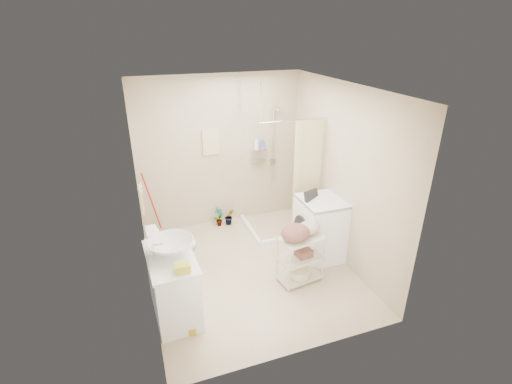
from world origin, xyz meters
TOP-DOWN VIEW (x-y plane):
  - floor at (0.00, 0.00)m, footprint 3.20×3.20m
  - ceiling at (0.00, 0.00)m, footprint 2.80×3.20m
  - wall_back at (0.00, 1.60)m, footprint 2.80×0.04m
  - wall_front at (0.00, -1.60)m, footprint 2.80×0.04m
  - wall_left at (-1.40, 0.00)m, footprint 0.04×3.20m
  - wall_right at (1.40, 0.00)m, footprint 0.04×3.20m
  - vanity at (-1.16, -0.52)m, footprint 0.58×0.97m
  - sink at (-1.13, -0.49)m, footprint 0.60×0.60m
  - counter_basket at (-1.07, -0.87)m, footprint 0.17×0.14m
  - floor_basket at (-1.07, -0.91)m, footprint 0.28×0.23m
  - toilet at (-1.04, 0.41)m, footprint 0.70×0.41m
  - mop at (-1.24, 1.47)m, footprint 0.14×0.14m
  - potted_plant_a at (-0.11, 1.43)m, footprint 0.22×0.21m
  - potted_plant_b at (0.08, 1.42)m, footprint 0.18×0.15m
  - hanging_towel at (-0.15, 1.58)m, footprint 0.28×0.03m
  - towel_ring at (-1.38, -0.20)m, footprint 0.04×0.22m
  - tp_holder at (-1.36, 0.05)m, footprint 0.08×0.12m
  - shower at (0.85, 1.05)m, footprint 1.10×1.10m
  - shampoo_bottle_a at (0.62, 1.51)m, footprint 0.09×0.09m
  - shampoo_bottle_b at (0.75, 1.53)m, footprint 0.10×0.10m
  - washing_machine at (1.14, 0.01)m, footprint 0.66×0.68m
  - laundry_rack at (0.57, -0.44)m, footprint 0.64×0.43m
  - ironing_board at (1.00, -0.05)m, footprint 0.33×0.24m

SIDE VIEW (x-z plane):
  - floor at x=0.00m, z-range 0.00..0.00m
  - floor_basket at x=-1.07m, z-range 0.00..0.13m
  - potted_plant_b at x=0.08m, z-range 0.00..0.31m
  - potted_plant_a at x=-0.11m, z-range 0.00..0.35m
  - toilet at x=-1.04m, z-range 0.00..0.70m
  - laundry_rack at x=0.57m, z-range 0.00..0.82m
  - vanity at x=-1.16m, z-range 0.00..0.84m
  - washing_machine at x=1.14m, z-range 0.00..0.95m
  - ironing_board at x=1.00m, z-range 0.00..1.14m
  - mop at x=-1.24m, z-range 0.00..1.18m
  - tp_holder at x=-1.36m, z-range 0.65..0.79m
  - counter_basket at x=-1.07m, z-range 0.84..0.93m
  - sink at x=-1.13m, z-range 0.84..1.02m
  - shower at x=0.85m, z-range 0.00..2.10m
  - wall_back at x=0.00m, z-range 0.00..2.60m
  - wall_front at x=0.00m, z-range 0.00..2.60m
  - wall_left at x=-1.40m, z-range 0.00..2.60m
  - wall_right at x=1.40m, z-range 0.00..2.60m
  - shampoo_bottle_b at x=0.75m, z-range 1.32..1.49m
  - shampoo_bottle_a at x=0.62m, z-range 1.32..1.54m
  - towel_ring at x=-1.38m, z-range 1.30..1.64m
  - hanging_towel at x=-0.15m, z-range 1.29..1.71m
  - ceiling at x=0.00m, z-range 2.58..2.62m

